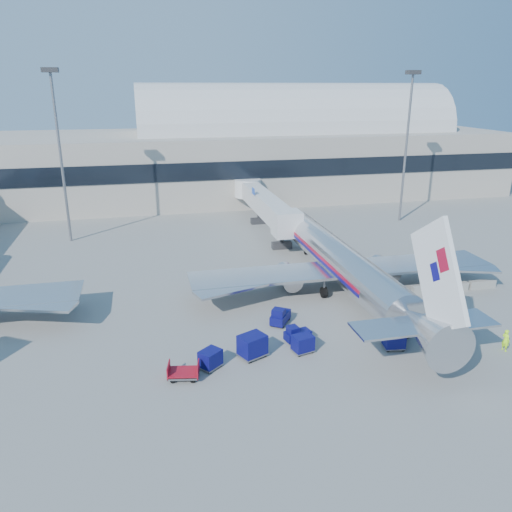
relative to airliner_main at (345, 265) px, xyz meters
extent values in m
plane|color=gray|center=(-10.00, -4.51, -2.93)|extent=(260.00, 260.00, 0.00)
cube|color=#B2AA9E|center=(-35.00, 51.49, 3.07)|extent=(170.00, 28.00, 12.00)
cube|color=black|center=(-35.00, 37.54, 4.07)|extent=(170.00, 0.40, 3.00)
cylinder|color=silver|center=(10.00, 51.49, 9.07)|extent=(60.00, 18.00, 18.00)
cylinder|color=silver|center=(0.00, 1.49, -0.03)|extent=(3.80, 28.00, 3.80)
sphere|color=silver|center=(0.00, 15.49, -0.03)|extent=(3.72, 3.72, 3.72)
cone|color=silver|center=(0.00, -15.51, 0.37)|extent=(3.80, 6.00, 3.80)
cube|color=#A60C28|center=(0.00, 2.49, 0.22)|extent=(3.85, 20.16, 0.32)
cube|color=#0F0B6A|center=(0.00, 2.49, -0.15)|extent=(3.85, 20.16, 0.32)
cube|color=white|center=(0.00, -16.01, 4.77)|extent=(0.35, 7.79, 8.74)
cube|color=silver|center=(0.00, -15.01, 0.57)|extent=(11.00, 3.00, 0.18)
cube|color=silver|center=(0.00, 0.49, -0.63)|extent=(32.00, 5.00, 0.28)
cylinder|color=#B7B7BC|center=(-5.50, 1.99, -1.58)|extent=(2.10, 3.80, 2.10)
cylinder|color=#B7B7BC|center=(5.50, 1.99, -1.58)|extent=(2.10, 3.80, 2.10)
cylinder|color=black|center=(0.00, 12.49, -2.48)|extent=(0.40, 0.90, 0.90)
cube|color=silver|center=(-2.40, 25.49, 1.07)|extent=(2.70, 24.00, 2.70)
cube|color=silver|center=(-2.40, 13.29, 1.07)|extent=(3.40, 3.20, 3.20)
cylinder|color=silver|center=(-2.40, 36.99, 1.07)|extent=(4.40, 4.40, 3.00)
cube|color=#2D2D30|center=(-2.40, 15.49, -1.13)|extent=(0.50, 0.50, 3.00)
cube|color=#2D2D30|center=(-2.40, 15.49, -2.48)|extent=(2.60, 1.00, 0.90)
cube|color=#2D2D30|center=(-2.40, 28.49, -1.13)|extent=(0.50, 0.50, 3.00)
cube|color=#2D2D30|center=(-2.40, 28.49, -2.48)|extent=(2.60, 1.00, 0.90)
cube|color=navy|center=(-4.00, 25.49, 2.87)|extent=(0.12, 1.40, 0.90)
cylinder|color=slate|center=(-30.00, 25.49, 8.07)|extent=(0.36, 0.36, 22.00)
cube|color=#2D2D30|center=(-30.00, 25.49, 19.37)|extent=(2.00, 1.20, 0.60)
cylinder|color=slate|center=(20.00, 25.49, 8.07)|extent=(0.36, 0.36, 22.00)
cube|color=#2D2D30|center=(20.00, 25.49, 19.37)|extent=(2.00, 1.20, 0.60)
cube|color=#9E9E96|center=(8.00, -2.51, -2.48)|extent=(3.00, 0.55, 0.90)
cube|color=#9E9E96|center=(11.30, -2.51, -2.48)|extent=(3.00, 0.55, 0.90)
cube|color=#9E9E96|center=(14.60, -2.51, -2.48)|extent=(3.00, 0.55, 0.90)
cube|color=#0B0C55|center=(-7.96, -9.17, -2.40)|extent=(2.37, 1.55, 0.71)
cube|color=#0B0C55|center=(-8.42, -9.28, -1.83)|extent=(1.04, 1.11, 0.66)
cylinder|color=black|center=(-7.31, -8.59, -2.66)|extent=(0.56, 0.32, 0.53)
cube|color=#0B0C55|center=(0.94, -10.01, -2.41)|extent=(2.35, 2.19, 0.70)
cube|color=#0B0C55|center=(0.58, -9.71, -1.85)|extent=(1.24, 1.26, 0.65)
cylinder|color=black|center=(1.79, -10.15, -2.66)|extent=(0.54, 0.49, 0.52)
cube|color=#0B0C55|center=(-8.48, -5.63, -2.34)|extent=(2.41, 2.71, 0.80)
cube|color=#0B0C55|center=(-8.78, -6.07, -1.70)|extent=(1.42, 1.40, 0.75)
cylinder|color=black|center=(-8.39, -4.66, -2.63)|extent=(0.53, 0.62, 0.60)
cube|color=#0B0C55|center=(-8.13, -11.06, -2.10)|extent=(1.82, 1.57, 1.26)
cube|color=slate|center=(-8.13, -11.06, -2.74)|extent=(1.92, 1.64, 0.09)
cylinder|color=black|center=(-7.65, -10.44, -2.75)|extent=(0.37, 0.22, 0.35)
cube|color=#0B0C55|center=(-12.24, -10.87, -1.87)|extent=(2.48, 2.26, 1.62)
cube|color=slate|center=(-12.24, -10.87, -2.68)|extent=(2.60, 2.36, 0.11)
cylinder|color=black|center=(-11.79, -9.98, -2.70)|extent=(0.48, 0.35, 0.45)
cube|color=#0B0C55|center=(-15.70, -11.75, -2.09)|extent=(2.00, 1.95, 1.27)
cube|color=slate|center=(-15.70, -11.75, -2.73)|extent=(2.09, 2.04, 0.09)
cylinder|color=black|center=(-15.53, -10.99, -2.75)|extent=(0.36, 0.33, 0.35)
cube|color=#0B0C55|center=(-0.71, -12.17, -2.07)|extent=(1.78, 1.47, 1.30)
cube|color=slate|center=(-0.71, -12.17, -2.73)|extent=(1.87, 1.53, 0.09)
cylinder|color=black|center=(-0.02, -11.77, -2.75)|extent=(0.38, 0.19, 0.36)
cube|color=#0B0C55|center=(5.86, -10.57, -1.97)|extent=(2.29, 2.19, 1.46)
cube|color=slate|center=(5.86, -10.57, -2.71)|extent=(2.41, 2.29, 0.10)
cylinder|color=black|center=(6.76, -10.51, -2.73)|extent=(0.42, 0.36, 0.40)
cube|color=slate|center=(-17.83, -12.79, -2.57)|extent=(2.50, 1.93, 0.12)
cube|color=maroon|center=(-17.83, -12.79, -2.36)|extent=(2.51, 1.98, 0.08)
cylinder|color=black|center=(-17.02, -12.37, -2.72)|extent=(0.43, 0.24, 0.41)
imported|color=#A6FB1A|center=(7.92, -14.48, -2.00)|extent=(0.56, 0.75, 1.86)
camera|label=1|loc=(-19.77, -44.92, 17.40)|focal=35.00mm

